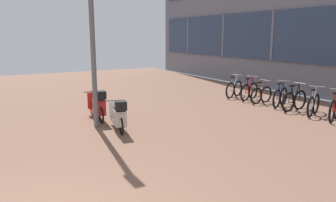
% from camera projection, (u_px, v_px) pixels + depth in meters
% --- Properties ---
extents(bicycle_rack_00, '(1.29, 0.59, 0.99)m').
position_uv_depth(bicycle_rack_00, '(335.00, 109.00, 10.19)').
color(bicycle_rack_00, black).
rests_on(bicycle_rack_00, ground).
extents(bicycle_rack_01, '(1.28, 0.59, 0.98)m').
position_uv_depth(bicycle_rack_01, '(313.00, 105.00, 10.83)').
color(bicycle_rack_01, black).
rests_on(bicycle_rack_01, ground).
extents(bicycle_rack_02, '(1.41, 0.48, 1.01)m').
position_uv_depth(bicycle_rack_02, '(294.00, 101.00, 11.46)').
color(bicycle_rack_02, black).
rests_on(bicycle_rack_02, ground).
extents(bicycle_rack_03, '(1.31, 0.58, 0.98)m').
position_uv_depth(bicycle_rack_03, '(280.00, 97.00, 12.18)').
color(bicycle_rack_03, black).
rests_on(bicycle_rack_03, ground).
extents(bicycle_rack_04, '(1.26, 0.48, 0.93)m').
position_uv_depth(bicycle_rack_04, '(261.00, 95.00, 12.72)').
color(bicycle_rack_04, black).
rests_on(bicycle_rack_04, ground).
extents(bicycle_rack_05, '(1.32, 0.52, 1.00)m').
position_uv_depth(bicycle_rack_05, '(249.00, 91.00, 13.40)').
color(bicycle_rack_05, black).
rests_on(bicycle_rack_05, ground).
extents(bicycle_rack_06, '(1.32, 0.57, 0.98)m').
position_uv_depth(bicycle_rack_06, '(234.00, 89.00, 13.97)').
color(bicycle_rack_06, black).
rests_on(bicycle_rack_06, ground).
extents(scooter_near, '(0.52, 1.78, 1.02)m').
position_uv_depth(scooter_near, '(98.00, 106.00, 10.15)').
color(scooter_near, black).
rests_on(scooter_near, ground).
extents(scooter_mid, '(0.66, 1.62, 0.94)m').
position_uv_depth(scooter_mid, '(119.00, 116.00, 9.02)').
color(scooter_mid, black).
rests_on(scooter_mid, ground).
extents(lamp_post, '(0.20, 0.52, 5.84)m').
position_uv_depth(lamp_post, '(91.00, 12.00, 8.85)').
color(lamp_post, slate).
rests_on(lamp_post, ground).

